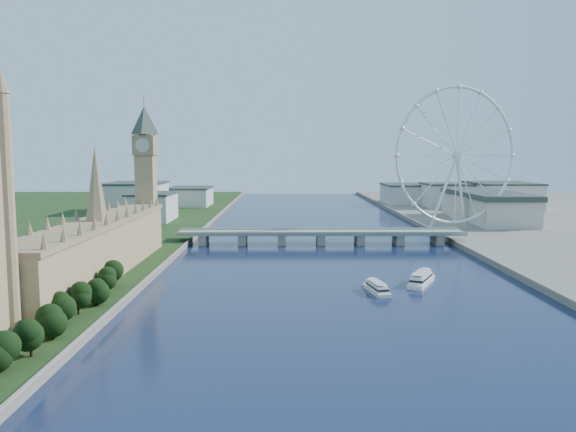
{
  "coord_description": "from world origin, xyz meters",
  "views": [
    {
      "loc": [
        -27.81,
        -127.92,
        68.11
      ],
      "look_at": [
        -25.74,
        210.0,
        31.43
      ],
      "focal_mm": 35.0,
      "sensor_mm": 36.0,
      "label": 1
    }
  ],
  "objects": [
    {
      "name": "parliament_range",
      "position": [
        -128.0,
        170.0,
        18.48
      ],
      "size": [
        24.0,
        200.0,
        70.0
      ],
      "color": "tan",
      "rests_on": "ground"
    },
    {
      "name": "county_hall",
      "position": [
        175.0,
        430.0,
        0.0
      ],
      "size": [
        54.0,
        144.0,
        35.0
      ],
      "primitive_type": null,
      "color": "beige",
      "rests_on": "ground"
    },
    {
      "name": "big_ben",
      "position": [
        -128.0,
        278.0,
        66.57
      ],
      "size": [
        20.02,
        20.02,
        110.0
      ],
      "color": "tan",
      "rests_on": "ground"
    },
    {
      "name": "city_skyline",
      "position": [
        39.22,
        560.08,
        16.96
      ],
      "size": [
        505.0,
        280.0,
        32.0
      ],
      "color": "beige",
      "rests_on": "ground"
    },
    {
      "name": "london_eye",
      "position": [
        119.98,
        355.08,
        67.52
      ],
      "size": [
        113.6,
        39.12,
        124.3
      ],
      "color": "silver",
      "rests_on": "ground"
    },
    {
      "name": "tour_boat_near",
      "position": [
        18.25,
        145.4,
        0.0
      ],
      "size": [
        11.47,
        27.86,
        5.96
      ],
      "primitive_type": null,
      "rotation": [
        0.0,
        0.0,
        0.17
      ],
      "color": "silver",
      "rests_on": "ground"
    },
    {
      "name": "tree_row",
      "position": [
        -113.0,
        58.0,
        9.36
      ],
      "size": [
        9.21,
        185.21,
        21.93
      ],
      "color": "black",
      "rests_on": "ground"
    },
    {
      "name": "tour_boat_far",
      "position": [
        44.54,
        163.03,
        0.0
      ],
      "size": [
        22.03,
        32.47,
        7.15
      ],
      "primitive_type": null,
      "rotation": [
        0.0,
        0.0,
        -0.47
      ],
      "color": "silver",
      "rests_on": "ground"
    },
    {
      "name": "westminster_bridge",
      "position": [
        0.0,
        300.0,
        6.63
      ],
      "size": [
        220.0,
        22.0,
        9.5
      ],
      "color": "gray",
      "rests_on": "ground"
    }
  ]
}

